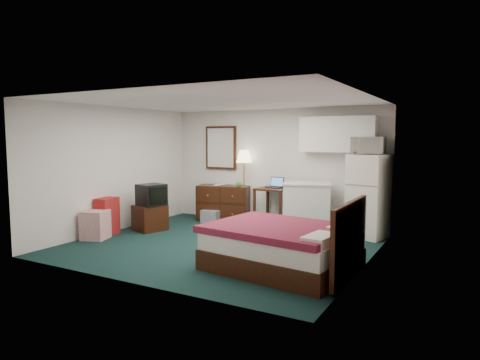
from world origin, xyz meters
The scene contains 25 objects.
floor centered at (0.00, 0.00, 0.00)m, with size 5.00×4.50×0.01m, color black.
ceiling centered at (0.00, 0.00, 2.50)m, with size 5.00×4.50×0.01m, color silver.
walls centered at (0.00, 0.00, 1.25)m, with size 5.01×4.51×2.50m.
mirror centered at (-1.35, 2.22, 1.65)m, with size 0.80×0.06×1.00m, color white, non-canonical shape.
upper_cabinets centered at (1.45, 2.08, 1.95)m, with size 1.50×0.35×0.70m, color white, non-canonical shape.
headboard centered at (2.46, -0.74, 0.55)m, with size 0.06×1.56×1.00m, color black, non-canonical shape.
dresser centered at (-1.13, 1.98, 0.40)m, with size 1.17×0.53×0.80m, color black, non-canonical shape.
floor_lamp centered at (-0.65, 2.05, 0.80)m, with size 0.35×0.35×1.61m, color gold, non-canonical shape.
desk centered at (0.16, 1.88, 0.41)m, with size 0.65×0.65×0.83m, color black, non-canonical shape.
exercise_ball centered at (0.57, 1.96, 0.28)m, with size 0.55×0.55×0.55m, color navy.
kitchen_counter centered at (0.98, 1.65, 0.49)m, with size 0.89×0.68×0.97m, color white, non-canonical shape.
fridge centered at (2.12, 1.88, 0.79)m, with size 0.65×0.65×1.57m, color silver, non-canonical shape.
bed centered at (1.48, -0.74, 0.31)m, with size 1.95×1.52×0.62m, color #5A0B15, non-canonical shape.
tv_stand centered at (-1.90, 0.33, 0.26)m, with size 0.52×0.57×0.52m, color black, non-canonical shape.
suitcase centered at (-2.35, -0.38, 0.36)m, with size 0.28×0.45×0.72m, color maroon, non-canonical shape.
retail_box centered at (-2.28, -0.75, 0.27)m, with size 0.43×0.43×0.54m, color silver, non-canonical shape.
file_bin centered at (-1.26, 1.63, 0.14)m, with size 0.39×0.29×0.27m, color gray, non-canonical shape.
cardboard_box_a centered at (-0.09, 1.68, 0.12)m, with size 0.28×0.23×0.23m, color #926A4B, non-canonical shape.
cardboard_box_b centered at (0.79, 1.24, 0.13)m, with size 0.22×0.26×0.26m, color #926A4B, non-canonical shape.
laptop centered at (0.16, 1.89, 0.94)m, with size 0.32×0.26×0.22m, color black, non-canonical shape.
crt_tv centered at (-1.85, 0.34, 0.74)m, with size 0.46×0.50×0.43m, color black, non-canonical shape.
microwave centered at (2.08, 1.94, 1.78)m, with size 0.60×0.33×0.41m, color silver.
book_a centered at (-1.34, 1.92, 0.91)m, with size 0.16×0.02×0.22m, color #926A4B.
book_b centered at (-1.30, 2.07, 0.90)m, with size 0.15×0.02×0.20m, color #926A4B.
mug centered at (-0.71, 1.93, 0.86)m, with size 0.12×0.10×0.12m, color #3F8E37.
Camera 1 is at (3.88, -6.29, 1.89)m, focal length 32.00 mm.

